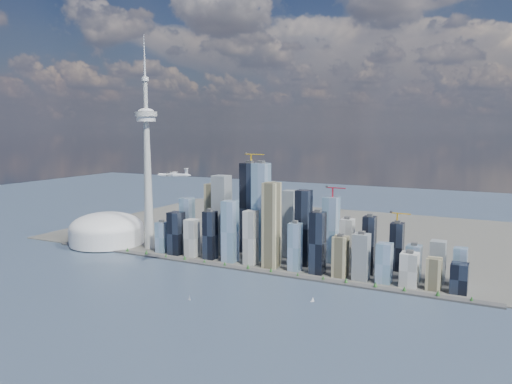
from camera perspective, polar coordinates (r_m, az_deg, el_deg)
The scene contains 10 objects.
ground at distance 951.83m, azimuth -9.57°, elevation -12.42°, with size 4000.00×4000.00×0.00m, color #2D394F.
seawall at distance 1151.68m, azimuth -2.11°, elevation -8.69°, with size 1100.00×22.00×4.00m, color #383838.
land at distance 1549.41m, azimuth 5.98°, elevation -4.55°, with size 1400.00×900.00×3.00m, color #4C4C47.
shoreline_trees at distance 1149.82m, azimuth -2.11°, elevation -8.36°, with size 960.53×7.20×8.80m.
skyscraper_cluster at distance 1182.57m, azimuth 2.45°, elevation -4.41°, with size 736.00×142.00×255.12m.
needle_tower at distance 1327.85m, azimuth -12.32°, elevation 3.55°, with size 56.00×56.00×550.50m.
dome_stadium at distance 1438.16m, azimuth -16.70°, elevation -4.21°, with size 200.00×200.00×86.00m.
airplane at distance 1044.56m, azimuth -9.39°, elevation 1.97°, with size 69.61×62.35×17.59m.
sailboat_west at distance 962.55m, azimuth -7.61°, elevation -11.95°, with size 6.86×4.17×9.79m.
sailboat_east at distance 950.39m, azimuth 6.49°, elevation -12.18°, with size 7.42×4.08×10.42m.
Camera 1 is at (535.77, -718.32, 320.86)m, focal length 35.00 mm.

